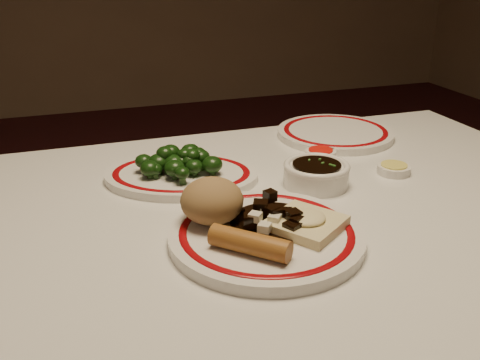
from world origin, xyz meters
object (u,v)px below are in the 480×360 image
at_px(stirfry_heap, 274,218).
at_px(broccoli_pile, 180,160).
at_px(fried_wonton, 306,222).
at_px(rice_mound, 212,201).
at_px(broccoli_plate, 181,175).
at_px(dining_table, 291,262).
at_px(main_plate, 266,235).
at_px(spring_roll, 250,243).
at_px(soy_bowl, 316,175).

relative_size(stirfry_heap, broccoli_pile, 0.85).
bearing_deg(fried_wonton, stirfry_heap, 147.33).
distance_m(rice_mound, broccoli_plate, 0.22).
bearing_deg(broccoli_plate, dining_table, -54.29).
xyz_separation_m(main_plate, broccoli_plate, (-0.07, 0.27, -0.00)).
height_order(rice_mound, stirfry_heap, rice_mound).
distance_m(fried_wonton, broccoli_plate, 0.31).
distance_m(spring_roll, broccoli_pile, 0.32).
relative_size(dining_table, stirfry_heap, 9.23).
relative_size(dining_table, broccoli_plate, 3.52).
relative_size(dining_table, soy_bowl, 10.22).
height_order(dining_table, soy_bowl, soy_bowl).
xyz_separation_m(broccoli_plate, broccoli_pile, (-0.00, 0.00, 0.03)).
distance_m(rice_mound, fried_wonton, 0.14).
xyz_separation_m(dining_table, broccoli_plate, (-0.14, 0.20, 0.10)).
bearing_deg(stirfry_heap, dining_table, 45.15).
distance_m(dining_table, soy_bowl, 0.17).
height_order(main_plate, rice_mound, rice_mound).
bearing_deg(dining_table, rice_mound, -172.87).
height_order(main_plate, broccoli_plate, main_plate).
bearing_deg(broccoli_plate, fried_wonton, -66.31).
distance_m(rice_mound, broccoli_pile, 0.21).
height_order(dining_table, broccoli_plate, broccoli_plate).
distance_m(main_plate, stirfry_heap, 0.03).
bearing_deg(rice_mound, broccoli_pile, 90.30).
xyz_separation_m(main_plate, broccoli_pile, (-0.07, 0.27, 0.03)).
xyz_separation_m(spring_roll, broccoli_plate, (-0.02, 0.32, -0.02)).
xyz_separation_m(spring_roll, stirfry_heap, (0.06, 0.07, -0.00)).
bearing_deg(rice_mound, stirfry_heap, -26.10).
bearing_deg(main_plate, soy_bowl, 45.46).
distance_m(rice_mound, soy_bowl, 0.25).
relative_size(main_plate, broccoli_pile, 1.97).
relative_size(rice_mound, fried_wonton, 0.70).
xyz_separation_m(rice_mound, broccoli_plate, (0.00, 0.21, -0.04)).
bearing_deg(dining_table, stirfry_heap, -134.85).
relative_size(main_plate, fried_wonton, 2.22).
bearing_deg(soy_bowl, dining_table, -133.26).
relative_size(spring_roll, soy_bowl, 0.97).
relative_size(dining_table, spring_roll, 10.56).
xyz_separation_m(dining_table, broccoli_pile, (-0.14, 0.20, 0.13)).
height_order(stirfry_heap, soy_bowl, stirfry_heap).
height_order(fried_wonton, stirfry_heap, stirfry_heap).
relative_size(fried_wonton, soy_bowl, 1.15).
xyz_separation_m(dining_table, soy_bowl, (0.09, 0.09, 0.11)).
bearing_deg(fried_wonton, main_plate, 168.07).
bearing_deg(stirfry_heap, soy_bowl, 46.11).
bearing_deg(fried_wonton, soy_bowl, 59.45).
distance_m(spring_roll, stirfry_heap, 0.09).
bearing_deg(spring_roll, broccoli_plate, 48.98).
xyz_separation_m(fried_wonton, broccoli_plate, (-0.12, 0.28, -0.02)).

